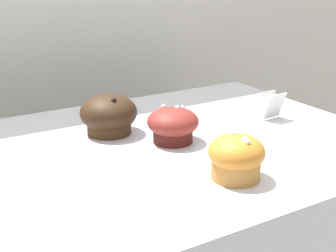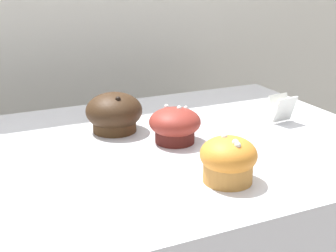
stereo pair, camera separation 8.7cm
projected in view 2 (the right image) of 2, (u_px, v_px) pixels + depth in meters
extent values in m
cube|color=beige|center=(62.00, 75.00, 1.39)|extent=(3.20, 0.10, 1.80)
cylinder|color=#452D18|center=(117.00, 121.00, 0.97)|extent=(0.09, 0.09, 0.04)
ellipsoid|color=#332112|center=(116.00, 110.00, 0.96)|extent=(0.12, 0.12, 0.07)
sphere|color=black|center=(120.00, 99.00, 0.93)|extent=(0.01, 0.01, 0.01)
cylinder|color=#C5843B|center=(228.00, 168.00, 0.74)|extent=(0.08, 0.08, 0.05)
ellipsoid|color=orange|center=(229.00, 155.00, 0.74)|extent=(0.09, 0.09, 0.06)
sphere|color=white|center=(224.00, 137.00, 0.73)|extent=(0.01, 0.01, 0.01)
sphere|color=white|center=(238.00, 145.00, 0.71)|extent=(0.01, 0.01, 0.01)
sphere|color=white|center=(235.00, 142.00, 0.71)|extent=(0.01, 0.01, 0.01)
cylinder|color=#4D1A15|center=(174.00, 131.00, 0.91)|extent=(0.08, 0.08, 0.04)
ellipsoid|color=maroon|center=(174.00, 121.00, 0.91)|extent=(0.10, 0.10, 0.05)
sphere|color=white|center=(186.00, 108.00, 0.91)|extent=(0.01, 0.01, 0.01)
sphere|color=white|center=(178.00, 107.00, 0.90)|extent=(0.01, 0.01, 0.01)
sphere|color=white|center=(167.00, 107.00, 0.92)|extent=(0.01, 0.01, 0.01)
cube|color=white|center=(280.00, 108.00, 1.02)|extent=(0.05, 0.02, 0.06)
cube|color=silver|center=(286.00, 110.00, 1.01)|extent=(0.05, 0.02, 0.06)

